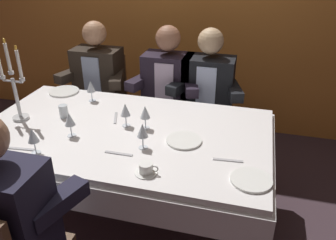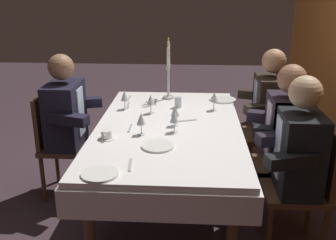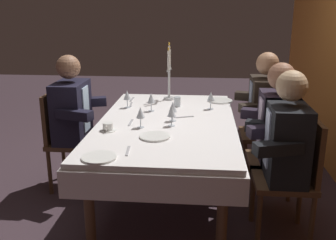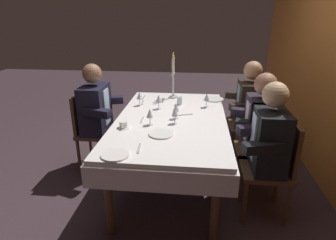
# 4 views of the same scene
# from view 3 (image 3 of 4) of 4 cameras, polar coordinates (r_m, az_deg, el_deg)

# --- Properties ---
(ground_plane) EXTENTS (12.00, 12.00, 0.00)m
(ground_plane) POSITION_cam_3_polar(r_m,az_deg,el_deg) (3.45, -0.20, -11.96)
(ground_plane) COLOR #3C2C33
(dining_table) EXTENTS (1.94, 1.14, 0.74)m
(dining_table) POSITION_cam_3_polar(r_m,az_deg,el_deg) (3.20, -0.22, -2.15)
(dining_table) COLOR white
(dining_table) RESTS_ON ground_plane
(candelabra) EXTENTS (0.19, 0.11, 0.57)m
(candelabra) POSITION_cam_3_polar(r_m,az_deg,el_deg) (3.83, 0.16, 6.43)
(candelabra) COLOR silver
(candelabra) RESTS_ON dining_table
(dinner_plate_0) EXTENTS (0.22, 0.22, 0.01)m
(dinner_plate_0) POSITION_cam_3_polar(r_m,az_deg,el_deg) (2.77, -1.94, -2.45)
(dinner_plate_0) COLOR white
(dinner_plate_0) RESTS_ON dining_table
(dinner_plate_1) EXTENTS (0.24, 0.24, 0.01)m
(dinner_plate_1) POSITION_cam_3_polar(r_m,az_deg,el_deg) (3.83, 7.71, 2.85)
(dinner_plate_1) COLOR white
(dinner_plate_1) RESTS_ON dining_table
(dinner_plate_2) EXTENTS (0.22, 0.22, 0.01)m
(dinner_plate_2) POSITION_cam_3_polar(r_m,az_deg,el_deg) (2.43, -10.17, -5.47)
(dinner_plate_2) COLOR white
(dinner_plate_2) RESTS_ON dining_table
(wine_glass_0) EXTENTS (0.07, 0.07, 0.16)m
(wine_glass_0) POSITION_cam_3_polar(r_m,az_deg,el_deg) (2.99, 0.53, 1.21)
(wine_glass_0) COLOR silver
(wine_glass_0) RESTS_ON dining_table
(wine_glass_1) EXTENTS (0.07, 0.07, 0.16)m
(wine_glass_1) POSITION_cam_3_polar(r_m,az_deg,el_deg) (3.12, 0.72, 1.86)
(wine_glass_1) COLOR silver
(wine_glass_1) RESTS_ON dining_table
(wine_glass_2) EXTENTS (0.07, 0.07, 0.16)m
(wine_glass_2) POSITION_cam_3_polar(r_m,az_deg,el_deg) (2.96, -4.10, 1.03)
(wine_glass_2) COLOR silver
(wine_glass_2) RESTS_ON dining_table
(wine_glass_3) EXTENTS (0.07, 0.07, 0.16)m
(wine_glass_3) POSITION_cam_3_polar(r_m,az_deg,el_deg) (3.51, 6.37, 3.46)
(wine_glass_3) COLOR silver
(wine_glass_3) RESTS_ON dining_table
(wine_glass_4) EXTENTS (0.07, 0.07, 0.16)m
(wine_glass_4) POSITION_cam_3_polar(r_m,az_deg,el_deg) (3.42, -2.51, 3.18)
(wine_glass_4) COLOR silver
(wine_glass_4) RESTS_ON dining_table
(wine_glass_5) EXTENTS (0.07, 0.07, 0.16)m
(wine_glass_5) POSITION_cam_3_polar(r_m,az_deg,el_deg) (3.56, -6.07, 3.62)
(wine_glass_5) COLOR silver
(wine_glass_5) RESTS_ON dining_table
(water_tumbler_0) EXTENTS (0.06, 0.06, 0.09)m
(water_tumbler_0) POSITION_cam_3_polar(r_m,az_deg,el_deg) (3.59, 1.38, 2.72)
(water_tumbler_0) COLOR silver
(water_tumbler_0) RESTS_ON dining_table
(coffee_cup_0) EXTENTS (0.13, 0.12, 0.06)m
(coffee_cup_0) POSITION_cam_3_polar(r_m,az_deg,el_deg) (2.94, -8.88, -1.07)
(coffee_cup_0) COLOR white
(coffee_cup_0) RESTS_ON dining_table
(spoon_0) EXTENTS (0.17, 0.02, 0.01)m
(spoon_0) POSITION_cam_3_polar(r_m,az_deg,el_deg) (3.89, -5.33, 3.08)
(spoon_0) COLOR #B7B7BC
(spoon_0) RESTS_ON dining_table
(fork_1) EXTENTS (0.07, 0.17, 0.01)m
(fork_1) POSITION_cam_3_polar(r_m,az_deg,el_deg) (3.26, 2.37, 0.45)
(fork_1) COLOR #B7B7BC
(fork_1) RESTS_ON dining_table
(fork_2) EXTENTS (0.17, 0.04, 0.01)m
(fork_2) POSITION_cam_3_polar(r_m,az_deg,el_deg) (3.69, -5.49, 2.33)
(fork_2) COLOR #B7B7BC
(fork_2) RESTS_ON dining_table
(fork_3) EXTENTS (0.17, 0.03, 0.01)m
(fork_3) POSITION_cam_3_polar(r_m,az_deg,el_deg) (2.52, -5.96, -4.56)
(fork_3) COLOR #B7B7BC
(fork_3) RESTS_ON dining_table
(fork_4) EXTENTS (0.17, 0.02, 0.01)m
(fork_4) POSITION_cam_3_polar(r_m,az_deg,el_deg) (3.12, -5.54, -0.37)
(fork_4) COLOR #B7B7BC
(fork_4) RESTS_ON dining_table
(seated_diner_0) EXTENTS (0.63, 0.48, 1.24)m
(seated_diner_0) POSITION_cam_3_polar(r_m,az_deg,el_deg) (3.77, 14.18, 2.08)
(seated_diner_0) COLOR brown
(seated_diner_0) RESTS_ON ground_plane
(seated_diner_1) EXTENTS (0.63, 0.48, 1.24)m
(seated_diner_1) POSITION_cam_3_polar(r_m,az_deg,el_deg) (3.57, -14.16, 1.28)
(seated_diner_1) COLOR brown
(seated_diner_1) RESTS_ON ground_plane
(seated_diner_2) EXTENTS (0.63, 0.48, 1.24)m
(seated_diner_2) POSITION_cam_3_polar(r_m,az_deg,el_deg) (3.14, 15.97, -0.97)
(seated_diner_2) COLOR brown
(seated_diner_2) RESTS_ON ground_plane
(seated_diner_3) EXTENTS (0.63, 0.48, 1.24)m
(seated_diner_3) POSITION_cam_3_polar(r_m,az_deg,el_deg) (2.82, 17.24, -3.13)
(seated_diner_3) COLOR brown
(seated_diner_3) RESTS_ON ground_plane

